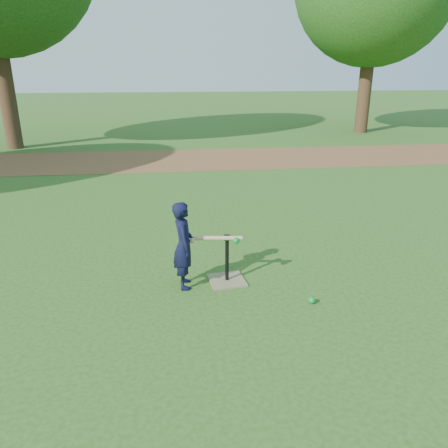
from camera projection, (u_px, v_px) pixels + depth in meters
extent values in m
plane|color=#285116|center=(259.00, 281.00, 5.45)|extent=(80.00, 80.00, 0.00)
cube|color=brown|center=(207.00, 159.00, 12.44)|extent=(24.00, 3.00, 0.01)
imported|color=black|center=(184.00, 245.00, 5.15)|extent=(0.27, 0.40, 1.07)
sphere|color=#0C8931|center=(312.00, 300.00, 4.92)|extent=(0.08, 0.08, 0.08)
cube|color=#807551|center=(227.00, 280.00, 5.44)|extent=(0.48, 0.48, 0.02)
cylinder|color=black|center=(227.00, 259.00, 5.34)|extent=(0.05, 0.05, 0.55)
cylinder|color=black|center=(227.00, 238.00, 5.24)|extent=(0.08, 0.08, 0.06)
cylinder|color=tan|center=(217.00, 238.00, 5.20)|extent=(0.60, 0.13, 0.05)
sphere|color=tan|center=(192.00, 241.00, 5.13)|extent=(0.06, 0.06, 0.06)
sphere|color=#0C8931|center=(236.00, 241.00, 5.17)|extent=(0.08, 0.08, 0.08)
cylinder|color=#382316|center=(6.00, 86.00, 13.43)|extent=(0.50, 0.50, 3.80)
cylinder|color=#382316|center=(365.00, 87.00, 16.79)|extent=(0.50, 0.50, 3.42)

